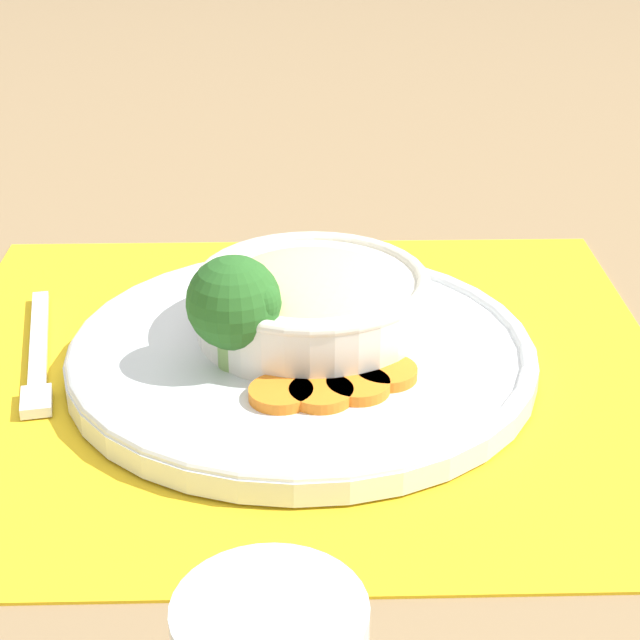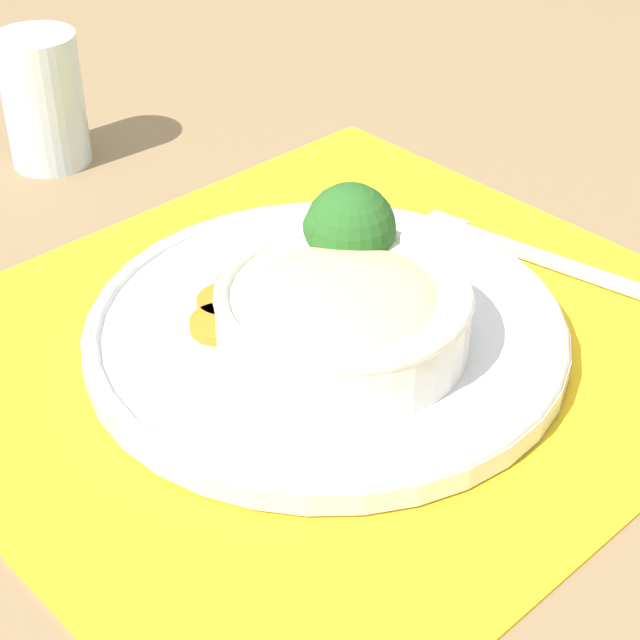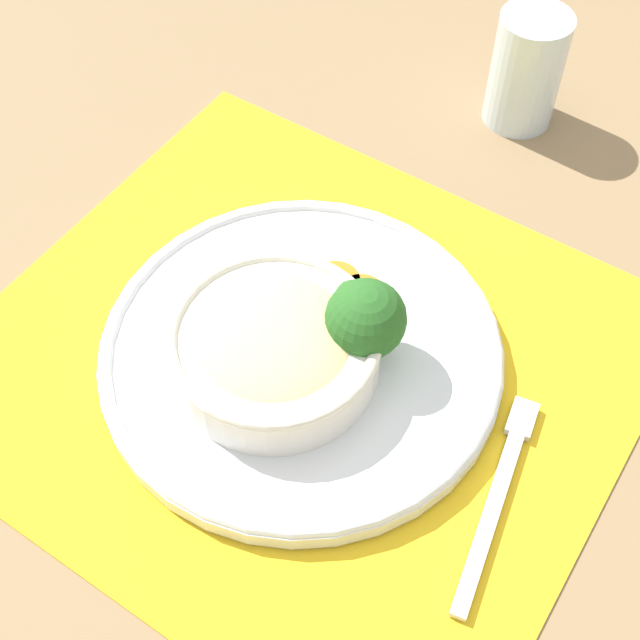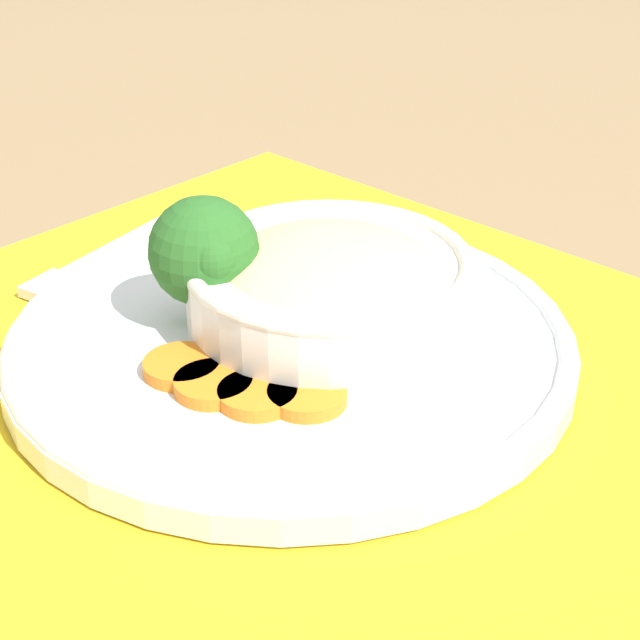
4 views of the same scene
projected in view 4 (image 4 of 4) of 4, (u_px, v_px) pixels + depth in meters
ground_plane at (291, 364)px, 0.62m from camera, size 4.00×4.00×0.00m
placemat at (291, 361)px, 0.62m from camera, size 0.53×0.49×0.00m
plate at (290, 342)px, 0.61m from camera, size 0.32×0.32×0.02m
bowl at (329, 284)px, 0.61m from camera, size 0.17×0.17×0.05m
broccoli_floret at (204, 253)px, 0.60m from camera, size 0.06×0.06×0.08m
carrot_slice_near at (182, 367)px, 0.57m from camera, size 0.04×0.04×0.01m
carrot_slice_middle at (213, 384)px, 0.56m from camera, size 0.04×0.04×0.01m
carrot_slice_far at (257, 395)px, 0.55m from camera, size 0.04×0.04×0.01m
carrot_slice_extra at (307, 396)px, 0.55m from camera, size 0.04×0.04×0.01m
fork at (106, 254)px, 0.73m from camera, size 0.06×0.18×0.01m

